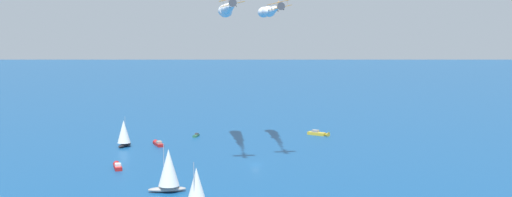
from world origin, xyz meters
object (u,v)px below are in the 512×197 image
(sailboat_ahead, at_px, (196,194))
(biplane_lead, at_px, (280,6))
(biplane_wingman, at_px, (232,3))
(motorboat_far_port, at_px, (196,136))
(sailboat_inshore, at_px, (168,170))
(motorboat_mid_cluster, at_px, (319,134))
(motorboat_near_centre, at_px, (158,144))
(sailboat_offshore, at_px, (124,133))
(motorboat_far_stbd, at_px, (117,166))

(sailboat_ahead, xyz_separation_m, biplane_lead, (-59.37, -6.66, 42.02))
(biplane_lead, height_order, biplane_wingman, biplane_wingman)
(sailboat_ahead, distance_m, biplane_lead, 73.04)
(sailboat_ahead, bearing_deg, motorboat_far_port, -148.48)
(sailboat_inshore, xyz_separation_m, motorboat_mid_cluster, (-96.90, 6.03, -4.94))
(motorboat_near_centre, relative_size, motorboat_mid_cluster, 0.80)
(motorboat_far_port, bearing_deg, sailboat_ahead, 31.52)
(motorboat_near_centre, height_order, sailboat_ahead, sailboat_ahead)
(motorboat_mid_cluster, distance_m, biplane_wingman, 83.14)
(biplane_wingman, bearing_deg, sailboat_offshore, -106.15)
(sailboat_ahead, bearing_deg, motorboat_near_centre, -139.84)
(motorboat_far_port, relative_size, motorboat_far_stbd, 0.79)
(motorboat_far_port, xyz_separation_m, sailboat_offshore, (29.02, -12.10, 4.51))
(motorboat_far_port, xyz_separation_m, sailboat_inshore, (73.09, 36.68, 5.22))
(motorboat_near_centre, xyz_separation_m, biplane_lead, (10.06, 51.94, 47.45))
(sailboat_offshore, xyz_separation_m, sailboat_ahead, (62.04, 67.95, 1.12))
(motorboat_near_centre, xyz_separation_m, sailboat_ahead, (69.43, 58.59, 5.43))
(motorboat_far_stbd, bearing_deg, motorboat_near_centre, -163.58)
(biplane_lead, xyz_separation_m, biplane_wingman, (12.30, -9.60, 0.64))
(biplane_wingman, bearing_deg, motorboat_mid_cluster, 177.37)
(motorboat_far_stbd, bearing_deg, sailboat_ahead, 55.01)
(motorboat_mid_cluster, bearing_deg, biplane_wingman, -2.63)
(sailboat_ahead, bearing_deg, motorboat_mid_cluster, -173.47)
(motorboat_far_port, bearing_deg, biplane_lead, 57.21)
(motorboat_near_centre, bearing_deg, sailboat_ahead, 40.16)
(motorboat_mid_cluster, distance_m, biplane_lead, 73.26)
(motorboat_far_port, relative_size, motorboat_mid_cluster, 0.60)
(motorboat_near_centre, relative_size, sailboat_offshore, 0.69)
(motorboat_near_centre, xyz_separation_m, motorboat_mid_cluster, (-45.44, 45.45, 0.08))
(motorboat_mid_cluster, height_order, biplane_wingman, biplane_wingman)
(motorboat_near_centre, relative_size, motorboat_far_port, 1.33)
(motorboat_far_port, height_order, sailboat_ahead, sailboat_ahead)
(motorboat_far_port, distance_m, motorboat_far_stbd, 57.96)
(motorboat_far_port, distance_m, biplane_wingman, 76.39)
(biplane_lead, bearing_deg, sailboat_ahead, 6.40)
(sailboat_offshore, bearing_deg, sailboat_inshore, 47.91)
(motorboat_far_port, bearing_deg, sailboat_inshore, 26.65)
(motorboat_far_port, height_order, motorboat_mid_cluster, motorboat_mid_cluster)
(sailboat_inshore, relative_size, sailboat_offshore, 1.14)
(motorboat_near_centre, xyz_separation_m, motorboat_far_port, (-21.63, 2.74, -0.20))
(motorboat_far_stbd, xyz_separation_m, sailboat_ahead, (33.63, 48.04, 5.44))
(sailboat_offshore, distance_m, biplane_wingman, 69.38)
(motorboat_far_stbd, bearing_deg, biplane_wingman, 112.92)
(sailboat_offshore, height_order, biplane_wingman, biplane_wingman)
(motorboat_far_stbd, height_order, sailboat_inshore, sailboat_inshore)
(motorboat_far_port, height_order, biplane_lead, biplane_lead)
(motorboat_near_centre, bearing_deg, motorboat_far_stbd, 16.42)
(biplane_lead, bearing_deg, motorboat_far_port, -122.79)
(motorboat_near_centre, xyz_separation_m, sailboat_inshore, (51.46, 39.42, 5.01))
(motorboat_near_centre, relative_size, motorboat_far_stbd, 1.05)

